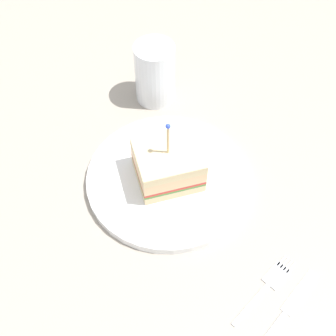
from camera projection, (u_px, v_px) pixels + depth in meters
ground_plane at (168, 185)px, 69.60cm from camera, size 109.29×109.29×2.00cm
plate at (168, 179)px, 68.26cm from camera, size 24.33×24.33×1.33cm
sandwich_half_center at (171, 167)px, 65.12cm from camera, size 11.57×11.09×11.41cm
drink_glass at (155, 76)px, 75.86cm from camera, size 6.68×6.68×10.59cm
fork at (270, 283)px, 58.99cm from camera, size 8.15×10.51×0.35cm
knife at (291, 304)px, 57.29cm from camera, size 8.17×11.32×0.35cm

